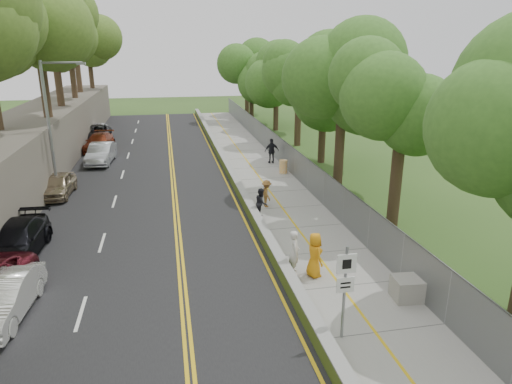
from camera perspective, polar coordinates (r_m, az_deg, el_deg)
ground at (r=17.37m, az=3.61°, el=-12.50°), size 140.00×140.00×0.00m
road at (r=30.77m, az=-13.44°, el=0.81°), size 11.20×66.00×0.04m
sidewalk at (r=31.42m, az=1.18°, el=1.66°), size 4.20×66.00×0.05m
jersey_barrier at (r=30.95m, az=-2.98°, el=1.92°), size 0.42×66.00×0.60m
rock_embankment at (r=31.71m, az=-28.48°, el=3.32°), size 5.00×66.00×4.00m
chainlink_fence at (r=31.67m, az=4.91°, el=3.56°), size 0.04×66.00×2.00m
trees_fenceside at (r=31.50m, az=9.46°, el=14.37°), size 7.00×66.00×14.00m
streetlight at (r=29.49m, az=-24.10°, el=8.25°), size 2.52×0.22×8.00m
signpost at (r=14.23m, az=11.08°, el=-11.07°), size 0.62×0.09×3.10m
construction_barrel at (r=32.71m, az=3.43°, el=3.19°), size 0.58×0.58×0.95m
concrete_block at (r=17.61m, az=18.71°, el=-11.33°), size 1.30×1.02×0.82m
car_1 at (r=17.73m, az=-29.01°, el=-11.53°), size 1.81×4.32×1.39m
car_3 at (r=22.18m, az=-27.89°, el=-5.47°), size 2.28×5.15×1.47m
car_4 at (r=30.11m, az=-23.52°, el=0.81°), size 1.80×4.07×1.36m
car_5 at (r=37.41m, az=-18.80°, el=4.59°), size 2.00×4.82×1.55m
car_6 at (r=46.46m, az=-19.34°, el=6.93°), size 2.65×5.47×1.50m
car_7 at (r=42.24m, az=-19.00°, el=5.91°), size 2.48×5.12×1.44m
car_8 at (r=48.14m, az=-19.15°, el=7.27°), size 1.86×4.35×1.47m
painter_0 at (r=18.15m, az=7.33°, el=-7.80°), size 0.72×0.97×1.82m
painter_1 at (r=18.30m, az=4.84°, el=-7.50°), size 0.55×0.73×1.81m
painter_2 at (r=24.10m, az=0.67°, el=-1.35°), size 0.77×0.90×1.60m
painter_3 at (r=25.70m, az=1.33°, el=-0.19°), size 0.64×1.04×1.54m
person_far at (r=35.42m, az=1.98°, el=5.15°), size 1.16×0.55×1.92m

